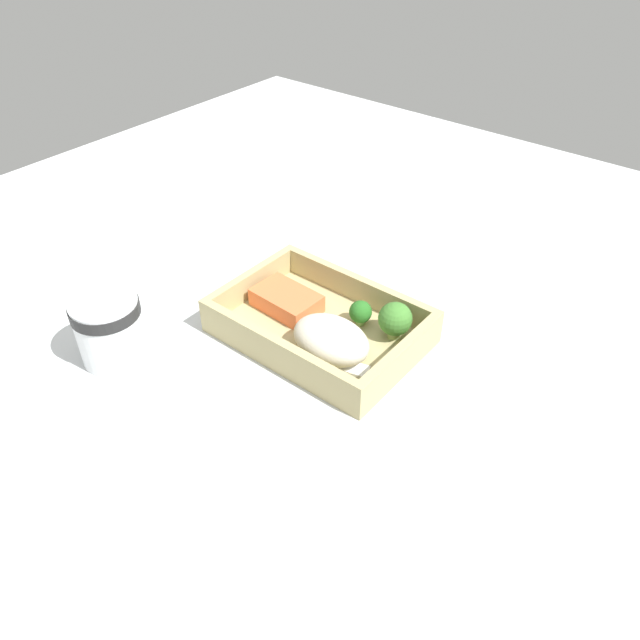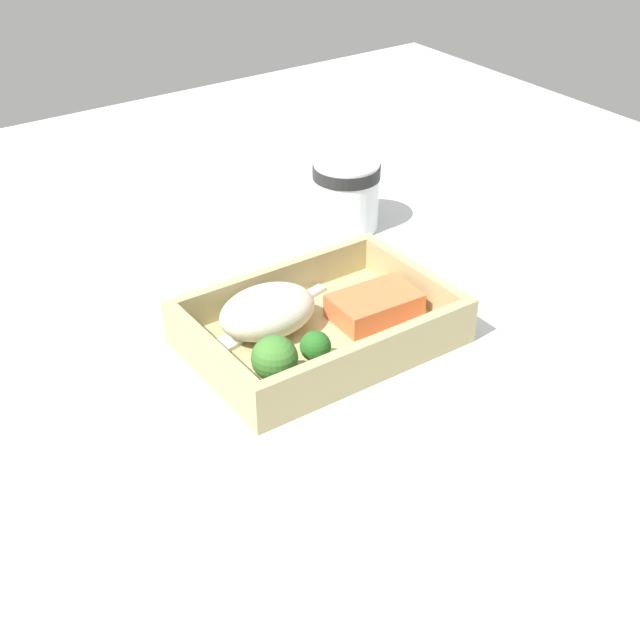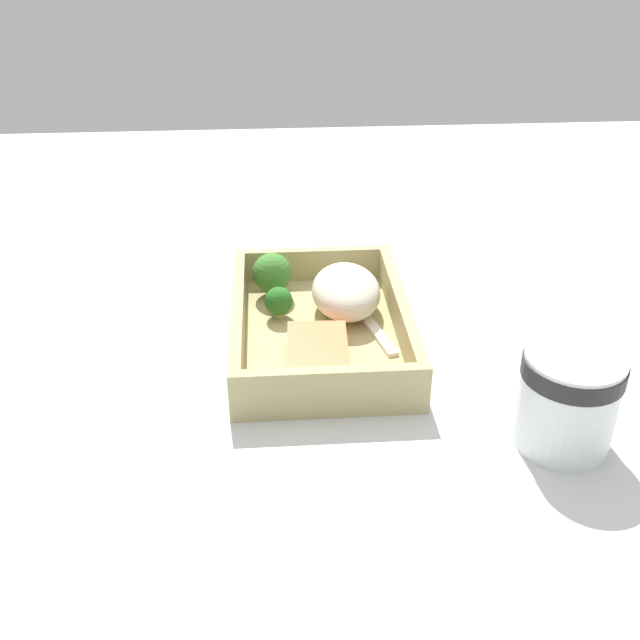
% 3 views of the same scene
% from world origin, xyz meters
% --- Properties ---
extents(ground_plane, '(1.60, 1.60, 0.02)m').
position_xyz_m(ground_plane, '(0.00, 0.00, -0.01)').
color(ground_plane, silver).
extents(takeout_tray, '(0.26, 0.18, 0.01)m').
position_xyz_m(takeout_tray, '(0.00, 0.00, 0.01)').
color(takeout_tray, tan).
rests_on(takeout_tray, ground_plane).
extents(tray_rim, '(0.26, 0.18, 0.04)m').
position_xyz_m(tray_rim, '(0.00, 0.00, 0.03)').
color(tray_rim, tan).
rests_on(tray_rim, takeout_tray).
extents(salmon_fillet, '(0.09, 0.06, 0.03)m').
position_xyz_m(salmon_fillet, '(-0.07, 0.01, 0.02)').
color(salmon_fillet, '#F56E3E').
rests_on(salmon_fillet, takeout_tray).
extents(mashed_potatoes, '(0.10, 0.07, 0.05)m').
position_xyz_m(mashed_potatoes, '(0.04, -0.03, 0.04)').
color(mashed_potatoes, beige).
rests_on(mashed_potatoes, takeout_tray).
extents(broccoli_floret_1, '(0.04, 0.04, 0.05)m').
position_xyz_m(broccoli_floret_1, '(0.09, 0.05, 0.04)').
color(broccoli_floret_1, '#819952').
rests_on(broccoli_floret_1, takeout_tray).
extents(broccoli_floret_2, '(0.03, 0.03, 0.04)m').
position_xyz_m(broccoli_floret_2, '(0.03, 0.04, 0.03)').
color(broccoli_floret_2, '#82A55F').
rests_on(broccoli_floret_2, takeout_tray).
extents(fork, '(0.16, 0.05, 0.00)m').
position_xyz_m(fork, '(0.03, -0.05, 0.01)').
color(fork, white).
rests_on(fork, takeout_tray).
extents(paper_cup, '(0.08, 0.08, 0.09)m').
position_xyz_m(paper_cup, '(-0.18, -0.20, 0.05)').
color(paper_cup, white).
rests_on(paper_cup, ground_plane).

